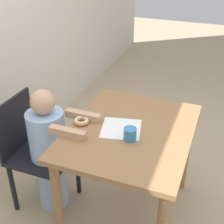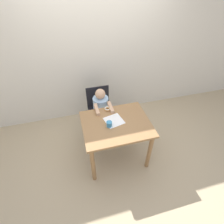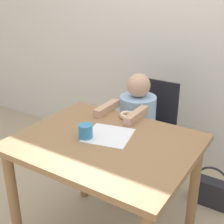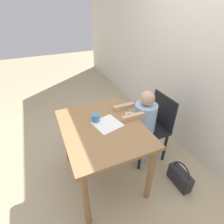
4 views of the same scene
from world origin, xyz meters
TOP-DOWN VIEW (x-y plane):
  - wall_back at (0.00, 1.25)m, footprint 8.00×0.05m
  - dining_table at (0.00, 0.00)m, footprint 0.97×0.78m
  - chair at (-0.10, 0.69)m, footprint 0.41×0.43m
  - child_figure at (-0.10, 0.57)m, footprint 0.27×0.48m
  - donut at (-0.05, 0.33)m, footprint 0.10×0.10m
  - napkin at (-0.02, 0.06)m, footprint 0.30×0.30m
  - handbag at (0.44, 0.75)m, footprint 0.30×0.11m
  - cup at (-0.11, -0.03)m, footprint 0.08×0.08m

SIDE VIEW (x-z plane):
  - handbag at x=0.44m, z-range -0.05..0.28m
  - chair at x=-0.10m, z-range 0.03..0.90m
  - child_figure at x=-0.10m, z-range 0.00..0.98m
  - dining_table at x=0.00m, z-range 0.25..1.02m
  - napkin at x=-0.02m, z-range 0.76..0.76m
  - donut at x=-0.05m, z-range 0.76..0.79m
  - cup at x=-0.11m, z-range 0.76..0.84m
  - wall_back at x=0.00m, z-range 0.00..2.50m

